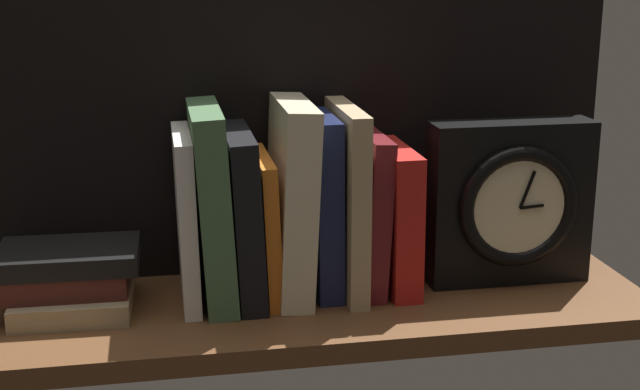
{
  "coord_description": "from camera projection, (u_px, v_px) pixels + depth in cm",
  "views": [
    {
      "loc": [
        -16.35,
        -98.78,
        40.77
      ],
      "look_at": [
        2.77,
        3.32,
        12.11
      ],
      "focal_mm": 50.19,
      "sensor_mm": 36.0,
      "label": 1
    }
  ],
  "objects": [
    {
      "name": "book_navy_bierce",
      "position": [
        322.0,
        204.0,
        1.08
      ],
      "size": [
        3.31,
        12.13,
        21.86
      ],
      "primitive_type": "cube",
      "rotation": [
        0.0,
        -0.01,
        0.0
      ],
      "color": "#192147",
      "rests_on": "ground_plane"
    },
    {
      "name": "book_white_catcher",
      "position": [
        186.0,
        217.0,
        1.05
      ],
      "size": [
        2.36,
        14.98,
        20.38
      ],
      "primitive_type": "cube",
      "rotation": [
        0.0,
        -0.02,
        0.0
      ],
      "color": "silver",
      "rests_on": "ground_plane"
    },
    {
      "name": "book_stack_side",
      "position": [
        69.0,
        278.0,
        1.04
      ],
      "size": [
        16.58,
        13.89,
        7.63
      ],
      "color": "#9E8966",
      "rests_on": "ground_plane"
    },
    {
      "name": "ground_plane",
      "position": [
        303.0,
        310.0,
        1.08
      ],
      "size": [
        84.11,
        25.59,
        2.5
      ],
      "primitive_type": "cube",
      "color": "brown"
    },
    {
      "name": "book_tan_shortstories",
      "position": [
        347.0,
        199.0,
        1.09
      ],
      "size": [
        2.38,
        16.28,
        22.8
      ],
      "primitive_type": "cube",
      "rotation": [
        0.0,
        -0.0,
        0.0
      ],
      "color": "tan",
      "rests_on": "ground_plane"
    },
    {
      "name": "book_red_requiem",
      "position": [
        395.0,
        217.0,
        1.1
      ],
      "size": [
        3.59,
        14.55,
        17.66
      ],
      "primitive_type": "cube",
      "rotation": [
        0.0,
        -0.01,
        0.0
      ],
      "color": "red",
      "rests_on": "ground_plane"
    },
    {
      "name": "book_orange_pandolfini",
      "position": [
        266.0,
        225.0,
        1.08
      ],
      "size": [
        2.37,
        14.39,
        17.32
      ],
      "primitive_type": "cube",
      "rotation": [
        0.0,
        -0.04,
        0.0
      ],
      "color": "orange",
      "rests_on": "ground_plane"
    },
    {
      "name": "book_maroon_dawkins",
      "position": [
        369.0,
        211.0,
        1.09
      ],
      "size": [
        3.43,
        13.2,
        19.5
      ],
      "primitive_type": "cube",
      "rotation": [
        0.0,
        0.04,
        0.0
      ],
      "color": "maroon",
      "rests_on": "ground_plane"
    },
    {
      "name": "book_black_skeptic",
      "position": [
        243.0,
        215.0,
        1.07
      ],
      "size": [
        3.98,
        16.09,
        20.37
      ],
      "primitive_type": "cube",
      "rotation": [
        0.0,
        -0.04,
        0.0
      ],
      "color": "black",
      "rests_on": "ground_plane"
    },
    {
      "name": "book_green_romantic",
      "position": [
        212.0,
        204.0,
        1.06
      ],
      "size": [
        4.64,
        16.55,
        23.35
      ],
      "primitive_type": "cube",
      "rotation": [
        0.0,
        -0.05,
        0.0
      ],
      "color": "#476B44",
      "rests_on": "ground_plane"
    },
    {
      "name": "back_panel",
      "position": [
        286.0,
        121.0,
        1.14
      ],
      "size": [
        84.11,
        1.2,
        39.2
      ],
      "primitive_type": "cube",
      "color": "black",
      "rests_on": "ground_plane"
    },
    {
      "name": "book_cream_twain",
      "position": [
        291.0,
        199.0,
        1.07
      ],
      "size": [
        5.03,
        15.74,
        23.67
      ],
      "primitive_type": "cube",
      "rotation": [
        0.0,
        0.05,
        0.0
      ],
      "color": "beige",
      "rests_on": "ground_plane"
    },
    {
      "name": "framed_clock",
      "position": [
        510.0,
        203.0,
        1.11
      ],
      "size": [
        20.46,
        6.78,
        20.46
      ],
      "color": "black",
      "rests_on": "ground_plane"
    }
  ]
}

